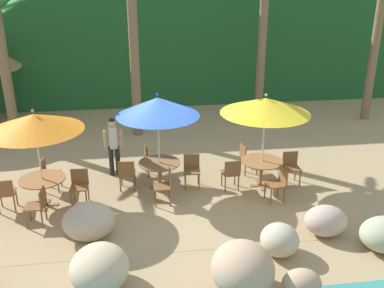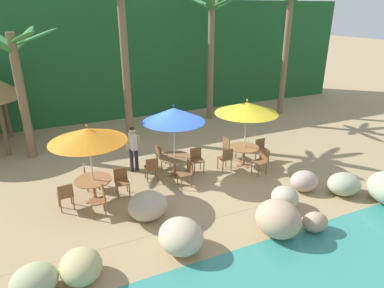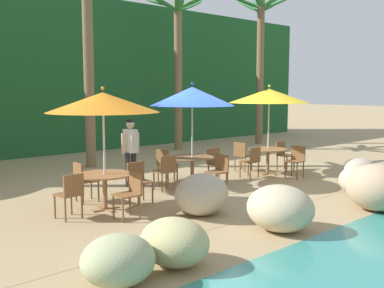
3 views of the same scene
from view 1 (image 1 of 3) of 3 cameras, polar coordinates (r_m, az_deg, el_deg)
name	(u,v)px [view 1 (image 1 of 3)]	position (r m, az deg, el deg)	size (l,w,h in m)	color
ground_plane	(168,193)	(11.46, -3.17, -6.40)	(120.00, 120.00, 0.00)	tan
terrace_deck	(168,193)	(11.46, -3.17, -6.38)	(18.00, 5.20, 0.01)	tan
foliage_backdrop	(148,31)	(19.26, -5.82, 14.40)	(28.00, 2.40, 6.00)	#1E5628
rock_seawall	(262,253)	(8.63, 9.08, -13.85)	(12.73, 3.50, 0.98)	tan
umbrella_orange	(34,122)	(10.61, -19.90, 2.66)	(2.23, 2.23, 2.48)	silver
dining_table_orange	(43,183)	(11.18, -18.90, -4.86)	(1.10, 1.10, 0.74)	olive
chair_orange_seaward	(79,184)	(11.12, -14.47, -5.05)	(0.44, 0.45, 0.87)	brown
chair_orange_inland	(48,172)	(11.98, -18.28, -3.50)	(0.46, 0.45, 0.87)	brown
chair_orange_left	(5,193)	(11.27, -23.18, -5.85)	(0.46, 0.47, 0.87)	brown
chair_orange_right	(38,204)	(10.47, -19.41, -7.41)	(0.45, 0.45, 0.87)	brown
umbrella_blue	(158,107)	(10.90, -4.49, 4.87)	(2.10, 2.10, 2.60)	silver
dining_table_blue	(160,167)	(11.47, -4.26, -2.98)	(1.10, 1.10, 0.74)	olive
chair_blue_seaward	(192,168)	(11.61, -0.03, -3.16)	(0.46, 0.46, 0.87)	brown
chair_blue_inland	(150,158)	(12.26, -5.49, -1.86)	(0.48, 0.48, 0.87)	brown
chair_blue_left	(127,172)	(11.49, -8.50, -3.70)	(0.45, 0.46, 0.87)	brown
chair_blue_right	(166,185)	(10.76, -3.43, -5.30)	(0.43, 0.42, 0.87)	brown
umbrella_yellow	(265,106)	(11.13, 9.56, 4.95)	(2.27, 2.27, 2.56)	silver
dining_table_yellow	(262,165)	(11.69, 9.07, -2.72)	(1.10, 1.10, 0.74)	olive
chair_yellow_seaward	(291,165)	(12.08, 12.78, -2.71)	(0.42, 0.43, 0.87)	brown
chair_yellow_inland	(246,157)	(12.41, 7.10, -1.64)	(0.48, 0.47, 0.87)	brown
chair_yellow_left	(231,172)	(11.41, 5.15, -3.72)	(0.44, 0.45, 0.87)	brown
chair_yellow_right	(279,182)	(11.08, 11.24, -4.88)	(0.48, 0.47, 0.87)	brown
palm_tree_nearest	(0,41)	(15.02, -23.75, 12.24)	(3.20, 2.96, 4.96)	brown
palm_tree_third	(264,9)	(16.86, 9.38, 16.94)	(2.94, 2.89, 6.14)	brown
palm_tree_fourth	(382,2)	(17.71, 23.57, 16.66)	(2.64, 2.77, 6.52)	brown
waiter_in_white	(113,143)	(12.22, -10.23, 0.19)	(0.52, 0.36, 1.70)	#232328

